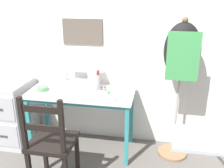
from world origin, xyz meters
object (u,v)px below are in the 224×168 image
at_px(fabric_bowl, 42,88).
at_px(thread_spool_mid_table, 105,89).
at_px(thread_spool_far_edge, 108,92).
at_px(scissors, 118,101).
at_px(sewing_machine, 83,76).
at_px(dress_form, 181,58).
at_px(filing_cabinet, 14,112).
at_px(thread_spool_near_machine, 101,89).
at_px(wooden_chair, 51,143).

xyz_separation_m(fabric_bowl, thread_spool_mid_table, (0.68, 0.12, -0.01)).
bearing_deg(thread_spool_far_edge, scissors, -51.94).
distance_m(sewing_machine, fabric_bowl, 0.46).
xyz_separation_m(scissors, thread_spool_mid_table, (-0.18, 0.24, 0.01)).
bearing_deg(thread_spool_mid_table, fabric_bowl, -170.31).
xyz_separation_m(thread_spool_far_edge, dress_form, (0.72, 0.07, 0.38)).
bearing_deg(filing_cabinet, thread_spool_near_machine, 3.73).
relative_size(fabric_bowl, wooden_chair, 0.13).
bearing_deg(sewing_machine, wooden_chair, -97.04).
height_order(sewing_machine, thread_spool_mid_table, sewing_machine).
bearing_deg(dress_form, fabric_bowl, -175.62).
relative_size(thread_spool_near_machine, filing_cabinet, 0.06).
bearing_deg(dress_form, sewing_machine, 177.20).
relative_size(filing_cabinet, dress_form, 0.50).
bearing_deg(fabric_bowl, thread_spool_near_machine, 11.24).
distance_m(fabric_bowl, dress_form, 1.50).
distance_m(thread_spool_far_edge, dress_form, 0.82).
bearing_deg(wooden_chair, thread_spool_mid_table, 62.63).
distance_m(thread_spool_near_machine, thread_spool_far_edge, 0.13).
bearing_deg(thread_spool_near_machine, dress_form, -1.01).
xyz_separation_m(sewing_machine, thread_spool_far_edge, (0.31, -0.12, -0.12)).
relative_size(sewing_machine, wooden_chair, 0.42).
bearing_deg(thread_spool_far_edge, thread_spool_near_machine, 139.23).
bearing_deg(scissors, filing_cabinet, 171.86).
bearing_deg(filing_cabinet, dress_form, 1.67).
bearing_deg(thread_spool_far_edge, fabric_bowl, -176.72).
bearing_deg(sewing_machine, dress_form, -2.80).
height_order(thread_spool_mid_table, filing_cabinet, filing_cabinet).
relative_size(thread_spool_mid_table, wooden_chair, 0.04).
bearing_deg(sewing_machine, thread_spool_near_machine, -9.42).
distance_m(sewing_machine, scissors, 0.55).
relative_size(thread_spool_far_edge, dress_form, 0.03).
distance_m(thread_spool_mid_table, dress_form, 0.86).
relative_size(scissors, thread_spool_mid_table, 3.76).
relative_size(scissors, filing_cabinet, 0.17).
distance_m(scissors, filing_cabinet, 1.34).
height_order(thread_spool_mid_table, thread_spool_far_edge, thread_spool_mid_table).
distance_m(thread_spool_mid_table, thread_spool_far_edge, 0.09).
height_order(thread_spool_far_edge, filing_cabinet, filing_cabinet).
height_order(thread_spool_near_machine, thread_spool_far_edge, same).
bearing_deg(fabric_bowl, filing_cabinet, 172.59).
distance_m(sewing_machine, wooden_chair, 0.84).
xyz_separation_m(sewing_machine, dress_form, (1.03, -0.05, 0.26)).
bearing_deg(wooden_chair, fabric_bowl, 119.25).
relative_size(scissors, thread_spool_near_machine, 3.02).
bearing_deg(fabric_bowl, wooden_chair, -60.75).
relative_size(thread_spool_near_machine, dress_form, 0.03).
bearing_deg(fabric_bowl, thread_spool_far_edge, 3.28).
relative_size(sewing_machine, filing_cabinet, 0.53).
bearing_deg(thread_spool_mid_table, thread_spool_far_edge, -56.94).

